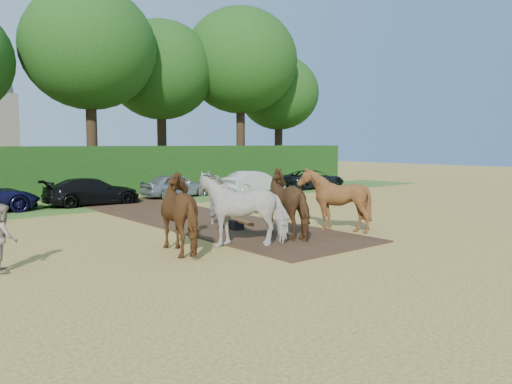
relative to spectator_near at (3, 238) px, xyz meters
name	(u,v)px	position (x,y,z in m)	size (l,w,h in m)	color
ground	(275,250)	(6.77, -2.46, -0.84)	(120.00, 120.00, 0.00)	gold
earth_strip	(191,218)	(8.27, 4.54, -0.82)	(4.50, 17.00, 0.05)	#472D1C
grass_verge	(93,205)	(6.77, 11.54, -0.83)	(50.00, 5.00, 0.03)	#38601E
hedgerow	(62,172)	(6.77, 16.04, 0.66)	(46.00, 1.60, 3.00)	#14380F
spectator_near	(3,238)	(0.00, 0.00, 0.00)	(0.82, 0.64, 1.68)	#BCA893
plough_team	(267,205)	(7.64, -1.09, 0.30)	(7.81, 5.44, 2.30)	brown
parked_cars	(98,191)	(7.08, 11.56, -0.14)	(35.79, 3.46, 1.48)	#B3B4BB
treeline	(10,45)	(5.08, 19.22, 8.13)	(48.70, 10.60, 14.21)	#382616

